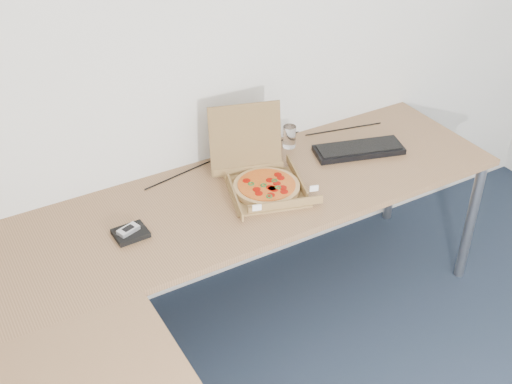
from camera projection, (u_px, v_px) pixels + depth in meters
desk at (210, 288)px, 2.43m from camera, size 2.50×2.20×0.73m
pizza_box at (264, 181)px, 2.90m from camera, size 0.32×0.38×0.33m
drinking_glass at (289, 137)px, 3.19m from camera, size 0.06×0.06×0.11m
keyboard at (359, 150)px, 3.17m from camera, size 0.45×0.27×0.03m
mouse at (270, 149)px, 3.17m from camera, size 0.10×0.08×0.03m
wallet at (131, 233)px, 2.64m from camera, size 0.13×0.11×0.02m
phone at (128, 230)px, 2.63m from camera, size 0.10×0.07×0.02m
cable_bundle at (262, 151)px, 3.18m from camera, size 0.62×0.13×0.01m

